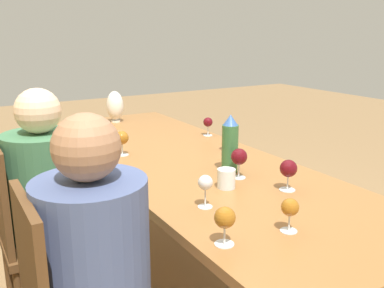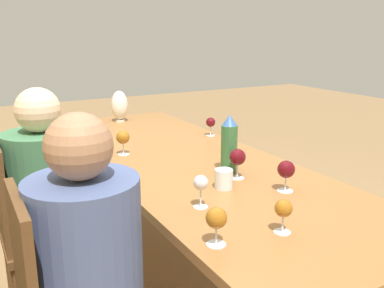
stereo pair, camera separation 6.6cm
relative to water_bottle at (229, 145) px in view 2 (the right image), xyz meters
name	(u,v)px [view 2 (the right image)]	position (x,y,z in m)	size (l,w,h in m)	color
ground_plane	(186,281)	(0.30, 0.08, -0.90)	(14.00, 14.00, 0.00)	olive
dining_table	(186,170)	(0.30, 0.08, -0.21)	(2.66, 0.92, 0.76)	#936033
water_bottle	(229,145)	(0.00, 0.00, 0.00)	(0.08, 0.08, 0.29)	#336638
water_tumbler	(224,179)	(-0.18, 0.15, -0.10)	(0.08, 0.08, 0.09)	silver
vase	(120,106)	(1.41, 0.07, -0.02)	(0.13, 0.13, 0.24)	silver
wine_glass_0	(286,170)	(-0.34, -0.07, -0.04)	(0.08, 0.08, 0.14)	silver
wine_glass_1	(283,209)	(-0.64, 0.20, -0.05)	(0.06, 0.06, 0.12)	silver
wine_glass_2	(211,123)	(0.68, -0.31, -0.05)	(0.06, 0.06, 0.12)	silver
wine_glass_3	(216,219)	(-0.61, 0.45, -0.05)	(0.07, 0.07, 0.13)	silver
wine_glass_4	(201,184)	(-0.32, 0.34, -0.04)	(0.06, 0.06, 0.13)	silver
wine_glass_5	(230,136)	(0.31, -0.21, -0.05)	(0.08, 0.08, 0.13)	silver
wine_glass_6	(238,158)	(-0.10, 0.02, -0.04)	(0.08, 0.08, 0.15)	silver
wine_glass_7	(123,138)	(0.54, 0.36, -0.04)	(0.08, 0.08, 0.14)	silver
chair_far	(33,227)	(0.37, 0.90, -0.39)	(0.44, 0.44, 0.96)	brown
person_near	(92,272)	(-0.37, 0.81, -0.26)	(0.38, 0.38, 1.20)	#2D2D38
person_far	(50,200)	(0.37, 0.81, -0.27)	(0.36, 0.36, 1.19)	#2D2D38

